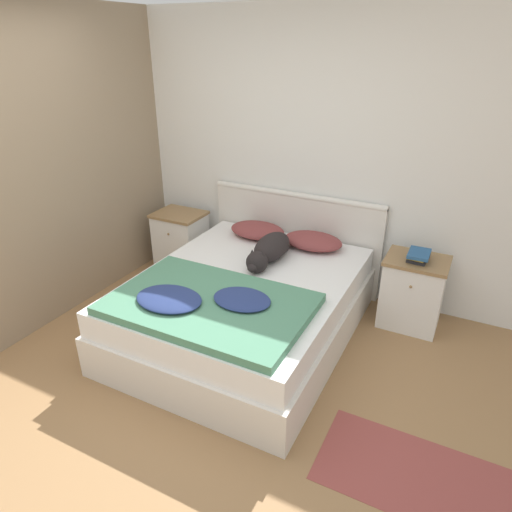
# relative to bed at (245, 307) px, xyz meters

# --- Properties ---
(ground_plane) EXTENTS (16.00, 16.00, 0.00)m
(ground_plane) POSITION_rel_bed_xyz_m (-0.12, -1.01, -0.27)
(ground_plane) COLOR #997047
(wall_back) EXTENTS (9.00, 0.06, 2.55)m
(wall_back) POSITION_rel_bed_xyz_m (-0.12, 1.12, 1.01)
(wall_back) COLOR white
(wall_back) RESTS_ON ground_plane
(wall_side_left) EXTENTS (0.06, 3.10, 2.55)m
(wall_side_left) POSITION_rel_bed_xyz_m (-1.65, 0.04, 1.01)
(wall_side_left) COLOR gray
(wall_side_left) RESTS_ON ground_plane
(bed) EXTENTS (1.64, 2.05, 0.54)m
(bed) POSITION_rel_bed_xyz_m (0.00, 0.00, 0.00)
(bed) COLOR silver
(bed) RESTS_ON ground_plane
(headboard) EXTENTS (1.72, 0.06, 0.95)m
(headboard) POSITION_rel_bed_xyz_m (0.00, 1.05, 0.23)
(headboard) COLOR silver
(headboard) RESTS_ON ground_plane
(nightstand_left) EXTENTS (0.50, 0.42, 0.63)m
(nightstand_left) POSITION_rel_bed_xyz_m (-1.20, 0.79, 0.05)
(nightstand_left) COLOR white
(nightstand_left) RESTS_ON ground_plane
(nightstand_right) EXTENTS (0.50, 0.42, 0.63)m
(nightstand_right) POSITION_rel_bed_xyz_m (1.20, 0.79, 0.05)
(nightstand_right) COLOR white
(nightstand_right) RESTS_ON ground_plane
(pillow_left) EXTENTS (0.54, 0.37, 0.13)m
(pillow_left) POSITION_rel_bed_xyz_m (-0.28, 0.79, 0.34)
(pillow_left) COLOR brown
(pillow_left) RESTS_ON bed
(pillow_right) EXTENTS (0.54, 0.37, 0.13)m
(pillow_right) POSITION_rel_bed_xyz_m (0.28, 0.79, 0.34)
(pillow_right) COLOR brown
(pillow_right) RESTS_ON bed
(quilt) EXTENTS (1.40, 0.92, 0.11)m
(quilt) POSITION_rel_bed_xyz_m (-0.01, -0.52, 0.31)
(quilt) COLOR #4C8466
(quilt) RESTS_ON bed
(dog) EXTENTS (0.25, 0.72, 0.22)m
(dog) POSITION_rel_bed_xyz_m (0.05, 0.36, 0.38)
(dog) COLOR black
(dog) RESTS_ON bed
(book_stack) EXTENTS (0.17, 0.23, 0.08)m
(book_stack) POSITION_rel_bed_xyz_m (1.20, 0.76, 0.40)
(book_stack) COLOR #232328
(book_stack) RESTS_ON nightstand_right
(rug) EXTENTS (1.21, 0.60, 0.00)m
(rug) POSITION_rel_bed_xyz_m (1.59, -0.79, -0.26)
(rug) COLOR #93423D
(rug) RESTS_ON ground_plane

